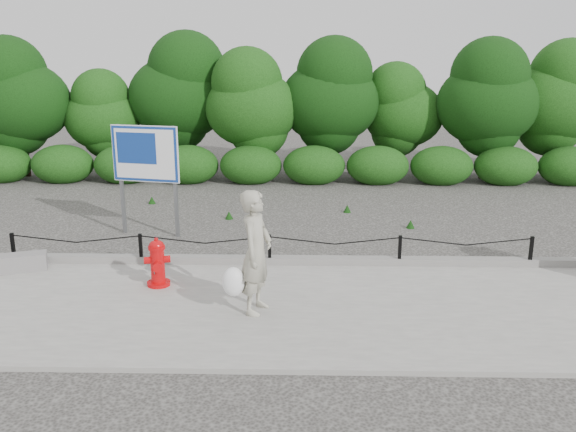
{
  "coord_description": "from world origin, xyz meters",
  "views": [
    {
      "loc": [
        0.61,
        -11.12,
        4.14
      ],
      "look_at": [
        0.35,
        0.2,
        1.0
      ],
      "focal_mm": 38.0,
      "sensor_mm": 36.0,
      "label": 1
    }
  ],
  "objects_px": {
    "fire_hydrant": "(158,263)",
    "concrete_block": "(18,263)",
    "pedestrian": "(255,254)",
    "advertising_sign": "(145,159)"
  },
  "relations": [
    {
      "from": "concrete_block",
      "to": "fire_hydrant",
      "type": "bearing_deg",
      "value": -13.36
    },
    {
      "from": "pedestrian",
      "to": "fire_hydrant",
      "type": "bearing_deg",
      "value": 76.01
    },
    {
      "from": "pedestrian",
      "to": "advertising_sign",
      "type": "distance_m",
      "value": 5.13
    },
    {
      "from": "pedestrian",
      "to": "concrete_block",
      "type": "bearing_deg",
      "value": 85.82
    },
    {
      "from": "fire_hydrant",
      "to": "concrete_block",
      "type": "distance_m",
      "value": 2.88
    },
    {
      "from": "advertising_sign",
      "to": "pedestrian",
      "type": "bearing_deg",
      "value": -45.18
    },
    {
      "from": "fire_hydrant",
      "to": "concrete_block",
      "type": "relative_size",
      "value": 0.86
    },
    {
      "from": "fire_hydrant",
      "to": "advertising_sign",
      "type": "xyz_separation_m",
      "value": [
        -0.94,
        3.24,
        1.27
      ]
    },
    {
      "from": "fire_hydrant",
      "to": "concrete_block",
      "type": "bearing_deg",
      "value": 153.87
    },
    {
      "from": "fire_hydrant",
      "to": "pedestrian",
      "type": "relative_size",
      "value": 0.44
    }
  ]
}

